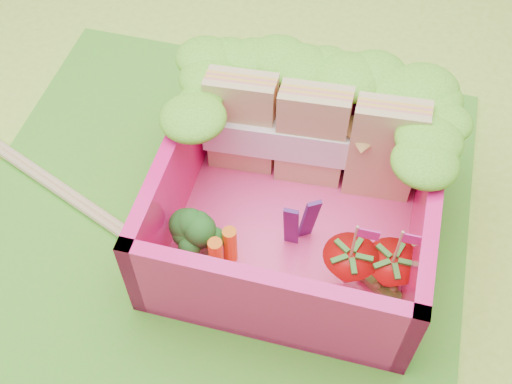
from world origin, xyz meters
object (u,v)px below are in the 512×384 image
object	(u,v)px
broccoli	(197,229)
strawberry_right	(389,274)
sandwich_stack	(313,137)
chopsticks	(27,166)
strawberry_left	(348,269)
bento_box	(297,197)

from	to	relation	value
broccoli	strawberry_right	world-z (taller)	strawberry_right
sandwich_stack	broccoli	world-z (taller)	sandwich_stack
strawberry_right	chopsticks	xyz separation A→B (m)	(-2.04, 0.28, -0.16)
broccoli	sandwich_stack	bearing A→B (deg)	54.55
sandwich_stack	strawberry_left	size ratio (longest dim) A/B	2.26
broccoli	chopsticks	world-z (taller)	broccoli
bento_box	strawberry_right	size ratio (longest dim) A/B	2.63
bento_box	strawberry_right	distance (m)	0.57
strawberry_left	sandwich_stack	bearing A→B (deg)	116.21
bento_box	chopsticks	world-z (taller)	bento_box
broccoli	strawberry_right	bearing A→B (deg)	0.82
bento_box	strawberry_left	size ratio (longest dim) A/B	2.61
bento_box	broccoli	size ratio (longest dim) A/B	3.81
strawberry_left	chopsticks	bearing A→B (deg)	170.77
sandwich_stack	strawberry_left	world-z (taller)	sandwich_stack
strawberry_right	chopsticks	distance (m)	2.06
strawberry_right	bento_box	bearing A→B (deg)	152.61
chopsticks	strawberry_left	bearing A→B (deg)	-9.23
chopsticks	bento_box	bearing A→B (deg)	-0.66
sandwich_stack	strawberry_left	xyz separation A→B (m)	(0.31, -0.62, -0.17)
bento_box	sandwich_stack	world-z (taller)	sandwich_stack
sandwich_stack	chopsticks	distance (m)	1.61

